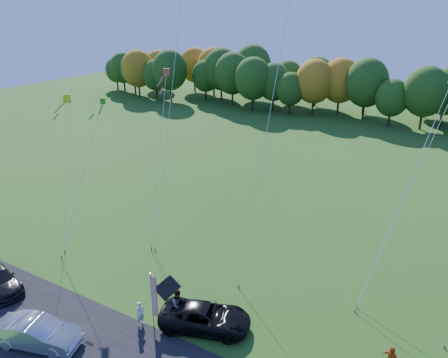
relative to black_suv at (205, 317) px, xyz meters
The scene contains 12 objects.
ground 2.14m from the black_suv, 165.77° to the right, with size 160.00×160.00×0.00m, color #224F15.
tree_line 54.55m from the black_suv, 92.05° to the left, with size 116.00×12.00×10.00m, color #1E4711, non-canonical shape.
black_suv is the anchor object (origin of this frame).
silver_sedan 9.23m from the black_suv, 141.12° to the right, with size 1.68×4.83×1.59m, color silver.
person_tailgate_a 3.77m from the black_suv, 153.22° to the right, with size 0.57×0.37×1.56m, color silver.
person_tailgate_b 1.82m from the black_suv, behind, with size 0.95×0.74×1.95m, color gray.
feather_flag 3.23m from the black_suv, 151.43° to the right, with size 0.47×0.14×3.57m.
kite_delta_blue 17.66m from the black_suv, 132.35° to the left, with size 4.25×10.54×24.38m.
kite_diamond_yellow 16.87m from the black_suv, 164.43° to the left, with size 4.67×6.09×11.11m.
kite_diamond_green 14.99m from the black_suv, 162.76° to the left, with size 1.24×6.92×11.00m.
kite_diamond_white 14.38m from the black_suv, 49.80° to the left, with size 3.20×8.00×13.96m.
kite_diamond_pink 13.81m from the black_suv, 138.68° to the left, with size 2.96×6.59×13.09m.
Camera 1 is at (13.12, -16.57, 17.37)m, focal length 35.00 mm.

